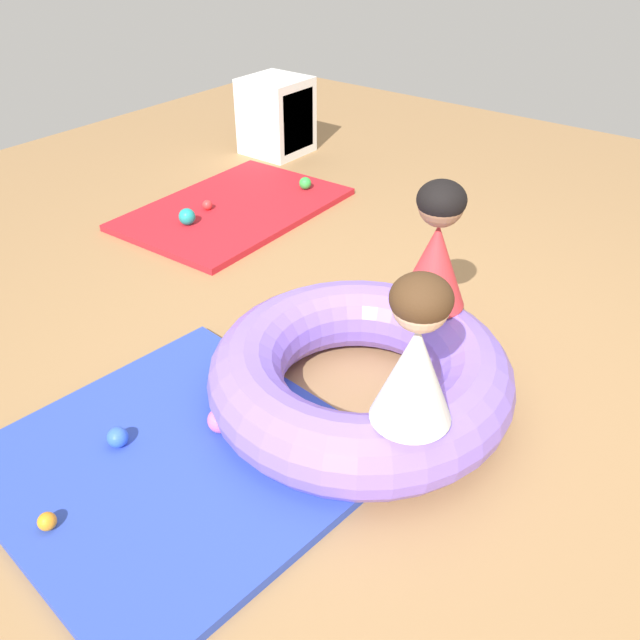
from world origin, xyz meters
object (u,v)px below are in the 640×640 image
inflatable_cushion (360,375)px  storage_cube (279,117)px  play_ball_blue (118,437)px  play_ball_red (207,205)px  child_in_white (416,353)px  play_ball_pink (220,420)px  play_ball_green (305,183)px  play_ball_yellow (302,440)px  play_ball_orange (47,521)px  child_in_red (437,247)px  play_ball_teal (187,217)px

inflatable_cushion → storage_cube: bearing=46.6°
play_ball_blue → play_ball_red: size_ratio=1.25×
child_in_white → play_ball_pink: bearing=-44.1°
child_in_white → play_ball_green: child_in_white is taller
inflatable_cushion → play_ball_blue: size_ratio=15.41×
play_ball_blue → play_ball_green: 2.52m
child_in_white → play_ball_blue: (-0.53, 0.90, -0.48)m
play_ball_pink → play_ball_red: (1.40, 1.50, -0.02)m
play_ball_yellow → play_ball_orange: bearing=152.3°
child_in_red → play_ball_orange: 1.72m
play_ball_green → storage_cube: size_ratio=0.15×
play_ball_yellow → play_ball_teal: 2.03m
child_in_white → play_ball_red: size_ratio=8.54×
play_ball_pink → play_ball_green: bearing=31.0°
play_ball_red → child_in_white: bearing=-118.1°
play_ball_pink → play_ball_orange: play_ball_pink is taller
play_ball_orange → play_ball_red: 2.49m
child_in_red → play_ball_yellow: child_in_red is taller
inflatable_cushion → play_ball_teal: inflatable_cushion is taller
play_ball_orange → play_ball_blue: bearing=18.4°
play_ball_orange → play_ball_green: size_ratio=0.74×
child_in_red → play_ball_teal: child_in_red is taller
play_ball_green → play_ball_teal: bearing=165.8°
play_ball_pink → play_ball_green: 2.38m
child_in_white → child_in_red: size_ratio=0.99×
inflatable_cushion → play_ball_red: size_ratio=19.19×
child_in_red → play_ball_red: size_ratio=8.61×
play_ball_green → play_ball_yellow: bearing=-141.6°
play_ball_red → storage_cube: bearing=18.9°
inflatable_cushion → play_ball_red: (0.92, 1.80, -0.08)m
child_in_white → play_ball_blue: child_in_white is taller
inflatable_cushion → play_ball_green: inflatable_cushion is taller
child_in_white → play_ball_green: bearing=-107.8°
play_ball_blue → play_ball_orange: bearing=-161.6°
play_ball_yellow → storage_cube: 3.30m
play_ball_yellow → child_in_red: bearing=-4.5°
child_in_red → play_ball_pink: (-0.91, 0.36, -0.47)m
inflatable_cushion → child_in_red: child_in_red is taller
child_in_red → play_ball_red: (0.49, 1.86, -0.49)m
child_in_white → play_ball_yellow: 0.62m
child_in_red → play_ball_blue: 1.43m
play_ball_pink → child_in_white: bearing=-69.9°
play_ball_green → child_in_white: bearing=-133.6°
play_ball_yellow → play_ball_green: (1.92, 1.52, 0.01)m
play_ball_yellow → play_ball_green: bearing=38.4°
play_ball_yellow → inflatable_cushion: bearing=-0.7°
child_in_white → play_ball_red: child_in_white is taller
play_ball_yellow → play_ball_orange: play_ball_yellow is taller
play_ball_pink → play_ball_orange: 0.68m
play_ball_blue → storage_cube: storage_cube is taller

